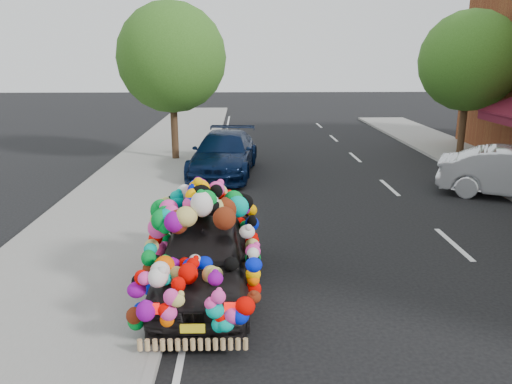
# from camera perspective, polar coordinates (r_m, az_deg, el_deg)

# --- Properties ---
(ground) EXTENTS (100.00, 100.00, 0.00)m
(ground) POSITION_cam_1_polar(r_m,az_deg,el_deg) (11.17, 4.30, -6.15)
(ground) COLOR black
(ground) RESTS_ON ground
(sidewalk) EXTENTS (4.00, 60.00, 0.12)m
(sidewalk) POSITION_cam_1_polar(r_m,az_deg,el_deg) (11.53, -17.59, -5.83)
(sidewalk) COLOR gray
(sidewalk) RESTS_ON ground
(kerb) EXTENTS (0.15, 60.00, 0.13)m
(kerb) POSITION_cam_1_polar(r_m,az_deg,el_deg) (11.15, -7.86, -5.93)
(kerb) COLOR gray
(kerb) RESTS_ON ground
(lane_markings) EXTENTS (6.00, 50.00, 0.01)m
(lane_markings) POSITION_cam_1_polar(r_m,az_deg,el_deg) (12.07, 21.64, -5.53)
(lane_markings) COLOR silver
(lane_markings) RESTS_ON ground
(tree_near_sidewalk) EXTENTS (4.20, 4.20, 6.13)m
(tree_near_sidewalk) POSITION_cam_1_polar(r_m,az_deg,el_deg) (20.02, -9.64, 14.89)
(tree_near_sidewalk) COLOR #332114
(tree_near_sidewalk) RESTS_ON ground
(tree_far_b) EXTENTS (4.00, 4.00, 5.90)m
(tree_far_b) POSITION_cam_1_polar(r_m,az_deg,el_deg) (22.30, 23.21, 13.59)
(tree_far_b) COLOR #332114
(tree_far_b) RESTS_ON ground
(plush_art_car) EXTENTS (2.00, 4.20, 2.01)m
(plush_art_car) POSITION_cam_1_polar(r_m,az_deg,el_deg) (8.68, -6.00, -5.37)
(plush_art_car) COLOR black
(plush_art_car) RESTS_ON ground
(navy_sedan) EXTENTS (2.62, 5.28, 1.47)m
(navy_sedan) POSITION_cam_1_polar(r_m,az_deg,el_deg) (17.76, -3.66, 4.40)
(navy_sedan) COLOR black
(navy_sedan) RESTS_ON ground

